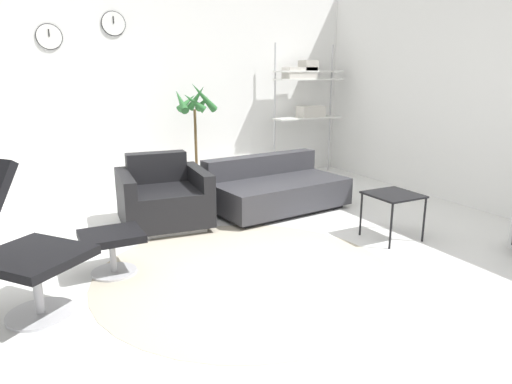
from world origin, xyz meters
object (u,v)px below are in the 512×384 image
object	(u,v)px
couch_low	(275,190)
side_table	(393,198)
ottoman	(112,243)
potted_plant	(196,147)
armchair_red	(163,200)
shelf_unit	(306,88)

from	to	relation	value
couch_low	side_table	bearing A→B (deg)	103.08
ottoman	potted_plant	bearing A→B (deg)	55.17
couch_low	potted_plant	size ratio (longest dim) A/B	1.11
ottoman	couch_low	distance (m)	2.28
couch_low	side_table	distance (m)	1.50
armchair_red	shelf_unit	distance (m)	3.22
shelf_unit	side_table	bearing A→B (deg)	-106.53
potted_plant	shelf_unit	world-z (taller)	shelf_unit
armchair_red	shelf_unit	world-z (taller)	shelf_unit
armchair_red	potted_plant	world-z (taller)	potted_plant
side_table	potted_plant	world-z (taller)	potted_plant
potted_plant	shelf_unit	bearing A→B (deg)	6.99
armchair_red	shelf_unit	size ratio (longest dim) A/B	0.47
side_table	ottoman	bearing A→B (deg)	170.78
ottoman	side_table	bearing A→B (deg)	-9.22
potted_plant	ottoman	bearing A→B (deg)	-124.83
armchair_red	couch_low	distance (m)	1.35
couch_low	shelf_unit	size ratio (longest dim) A/B	0.82
ottoman	side_table	size ratio (longest dim) A/B	1.05
ottoman	armchair_red	size ratio (longest dim) A/B	0.50
ottoman	couch_low	world-z (taller)	couch_low
ottoman	shelf_unit	distance (m)	4.29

